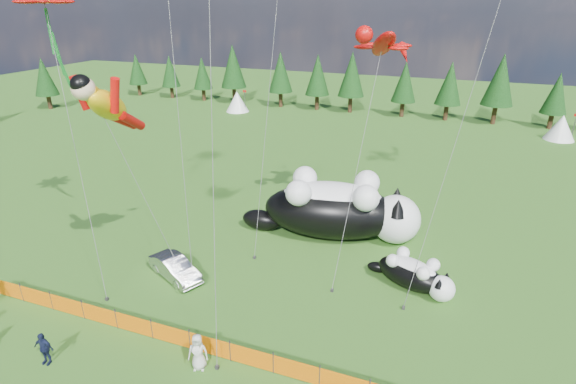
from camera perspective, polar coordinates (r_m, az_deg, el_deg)
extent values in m
plane|color=#143A0A|center=(24.09, -10.45, -13.94)|extent=(160.00, 160.00, 0.00)
cylinder|color=#262626|center=(27.35, -30.73, -10.88)|extent=(0.06, 0.06, 1.10)
cylinder|color=#262626|center=(25.95, -27.83, -12.09)|extent=(0.06, 0.06, 1.10)
cylinder|color=#262626|center=(24.64, -24.59, -13.40)|extent=(0.06, 0.06, 1.10)
cylinder|color=#262626|center=(23.43, -20.96, -14.80)|extent=(0.06, 0.06, 1.10)
cylinder|color=#262626|center=(22.33, -16.89, -16.28)|extent=(0.06, 0.06, 1.10)
cylinder|color=#262626|center=(21.36, -12.36, -17.81)|extent=(0.06, 0.06, 1.10)
cylinder|color=#262626|center=(20.54, -7.36, -19.36)|extent=(0.06, 0.06, 1.10)
cylinder|color=#262626|center=(19.89, -1.87, -20.86)|extent=(0.06, 0.06, 1.10)
cylinder|color=#262626|center=(19.43, 4.04, -22.26)|extent=(0.06, 0.06, 1.10)
cube|color=orange|center=(28.10, -32.04, -10.40)|extent=(2.00, 0.04, 0.90)
cube|color=orange|center=(26.67, -29.30, -11.56)|extent=(2.00, 0.04, 0.90)
cube|color=orange|center=(25.31, -26.24, -12.83)|extent=(2.00, 0.04, 0.90)
cube|color=orange|center=(24.05, -22.81, -14.19)|extent=(2.00, 0.04, 0.90)
cube|color=orange|center=(22.89, -18.97, -15.63)|extent=(2.00, 0.04, 0.90)
cube|color=orange|center=(21.86, -14.67, -17.14)|extent=(2.00, 0.04, 0.90)
cube|color=orange|center=(20.97, -9.91, -18.69)|extent=(2.00, 0.04, 0.90)
cube|color=orange|center=(20.23, -4.67, -20.22)|extent=(2.00, 0.04, 0.90)
cube|color=orange|center=(19.67, 1.03, -21.68)|extent=(2.00, 0.04, 0.90)
cube|color=orange|center=(19.30, 7.12, -23.00)|extent=(2.00, 0.04, 0.90)
ellipsoid|color=black|center=(29.33, 5.51, -2.44)|extent=(9.37, 5.52, 3.53)
ellipsoid|color=white|center=(28.96, 5.58, -0.87)|extent=(7.05, 4.00, 2.15)
sphere|color=white|center=(29.39, 13.51, -3.38)|extent=(3.13, 3.13, 3.13)
sphere|color=#CA4E5E|center=(29.50, 16.09, -3.56)|extent=(0.44, 0.44, 0.44)
ellipsoid|color=black|center=(30.52, -3.39, -3.55)|extent=(2.93, 1.81, 1.37)
cone|color=black|center=(28.01, 13.80, -1.93)|extent=(1.10, 1.10, 1.10)
cone|color=black|center=(29.73, 13.68, -0.42)|extent=(1.10, 1.10, 1.10)
sphere|color=white|center=(29.74, 10.01, 1.18)|extent=(1.65, 1.65, 1.65)
sphere|color=white|center=(27.39, 9.86, -0.77)|extent=(1.65, 1.65, 1.65)
sphere|color=white|center=(30.04, 2.16, 1.75)|extent=(1.65, 1.65, 1.65)
sphere|color=white|center=(27.71, 1.34, -0.13)|extent=(1.65, 1.65, 1.65)
ellipsoid|color=black|center=(25.52, 15.31, -10.01)|extent=(4.23, 3.14, 1.54)
ellipsoid|color=white|center=(25.31, 15.40, -9.28)|extent=(3.17, 2.30, 0.94)
sphere|color=white|center=(24.97, 18.93, -11.54)|extent=(1.37, 1.37, 1.37)
sphere|color=#CA4E5E|center=(24.80, 20.16, -11.98)|extent=(0.19, 0.19, 0.19)
ellipsoid|color=black|center=(26.57, 11.31, -9.34)|extent=(1.33, 1.01, 0.60)
cone|color=black|center=(24.35, 18.68, -10.91)|extent=(0.48, 0.48, 0.48)
cone|color=black|center=(25.00, 19.51, -10.08)|extent=(0.48, 0.48, 0.48)
sphere|color=white|center=(25.25, 17.97, -8.80)|extent=(0.72, 0.72, 0.72)
sphere|color=white|center=(24.37, 16.79, -9.87)|extent=(0.72, 0.72, 0.72)
sphere|color=white|center=(25.89, 14.42, -7.50)|extent=(0.72, 0.72, 0.72)
sphere|color=white|center=(25.04, 13.14, -8.49)|extent=(0.72, 0.72, 0.72)
imported|color=#ADADB2|center=(26.19, -14.15, -9.35)|extent=(3.90, 2.72, 1.22)
imported|color=#141B38|center=(22.67, -28.59, -17.03)|extent=(0.96, 0.57, 1.56)
imported|color=beige|center=(20.23, -11.36, -19.31)|extent=(0.97, 0.79, 1.72)
cylinder|color=#595959|center=(24.54, -17.37, -0.51)|extent=(0.03, 0.03, 9.96)
cube|color=#262626|center=(26.66, -13.36, -9.98)|extent=(0.15, 0.15, 0.16)
cylinder|color=#595959|center=(25.80, 9.02, 4.04)|extent=(0.03, 0.03, 14.72)
cube|color=#262626|center=(24.71, 5.62, -12.31)|extent=(0.15, 0.15, 0.16)
cylinder|color=#595959|center=(25.86, -25.38, 4.86)|extent=(0.03, 0.03, 15.73)
cube|color=#262626|center=(25.77, -22.01, -12.48)|extent=(0.15, 0.15, 0.16)
cube|color=#178329|center=(28.40, -27.53, 15.26)|extent=(0.21, 0.21, 4.61)
cylinder|color=#595959|center=(24.55, -13.66, 8.54)|extent=(0.03, 0.03, 17.25)
cube|color=#262626|center=(25.80, -11.96, -11.07)|extent=(0.15, 0.15, 0.16)
cylinder|color=#595959|center=(22.80, 22.99, 13.87)|extent=(0.03, 0.03, 23.63)
cube|color=#262626|center=(24.13, 14.46, -14.04)|extent=(0.15, 0.15, 0.16)
cylinder|color=#595959|center=(17.34, -9.54, 3.55)|extent=(0.03, 0.03, 17.28)
cube|color=#262626|center=(20.60, -8.99, -21.12)|extent=(0.15, 0.15, 0.16)
cylinder|color=#595959|center=(26.39, -2.50, 11.68)|extent=(0.03, 0.03, 18.73)
cube|color=#262626|center=(27.47, -4.27, -8.28)|extent=(0.15, 0.15, 0.16)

